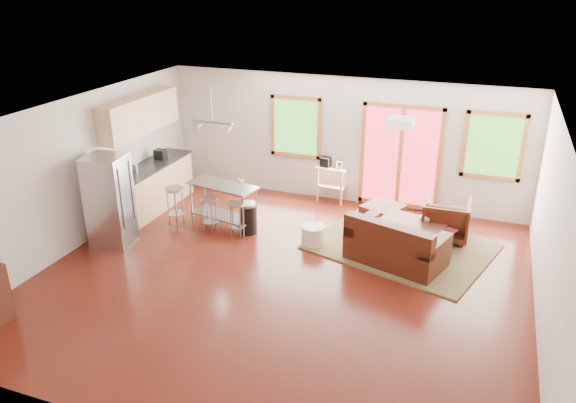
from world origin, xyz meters
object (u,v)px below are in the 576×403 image
(ottoman, at_px, (383,216))
(armchair, at_px, (446,217))
(rug, at_px, (401,247))
(refrigerator, at_px, (110,201))
(loveseat, at_px, (395,246))
(island, at_px, (223,198))
(coffee_table, at_px, (413,225))
(kitchen_cart, at_px, (332,172))

(ottoman, bearing_deg, armchair, -4.02)
(rug, relative_size, refrigerator, 1.77)
(loveseat, relative_size, refrigerator, 1.06)
(rug, height_order, island, island)
(coffee_table, relative_size, ottoman, 1.87)
(loveseat, xyz_separation_m, island, (-3.31, 0.33, 0.26))
(loveseat, height_order, island, island)
(refrigerator, height_order, kitchen_cart, refrigerator)
(loveseat, height_order, kitchen_cart, kitchen_cart)
(refrigerator, bearing_deg, armchair, 13.21)
(rug, relative_size, ottoman, 4.39)
(island, bearing_deg, armchair, 13.25)
(rug, xyz_separation_m, loveseat, (-0.01, -0.61, 0.31))
(island, bearing_deg, refrigerator, -138.75)
(ottoman, bearing_deg, island, -160.17)
(island, bearing_deg, ottoman, 19.83)
(island, height_order, kitchen_cart, kitchen_cart)
(coffee_table, relative_size, refrigerator, 0.75)
(ottoman, distance_m, kitchen_cart, 1.62)
(coffee_table, xyz_separation_m, armchair, (0.52, 0.46, 0.03))
(ottoman, relative_size, refrigerator, 0.40)
(loveseat, bearing_deg, kitchen_cart, 145.53)
(loveseat, xyz_separation_m, refrigerator, (-4.82, -0.99, 0.49))
(rug, bearing_deg, loveseat, -91.25)
(refrigerator, xyz_separation_m, island, (1.51, 1.32, -0.23))
(ottoman, relative_size, kitchen_cart, 0.70)
(armchair, relative_size, kitchen_cart, 0.88)
(loveseat, distance_m, island, 3.34)
(coffee_table, height_order, kitchen_cart, kitchen_cart)
(coffee_table, bearing_deg, rug, -126.06)
(rug, height_order, loveseat, loveseat)
(coffee_table, distance_m, island, 3.51)
(coffee_table, bearing_deg, loveseat, -101.10)
(ottoman, bearing_deg, coffee_table, -40.23)
(loveseat, distance_m, kitchen_cart, 2.88)
(rug, xyz_separation_m, ottoman, (-0.50, 0.74, 0.20))
(coffee_table, xyz_separation_m, ottoman, (-0.64, 0.54, -0.16))
(loveseat, xyz_separation_m, kitchen_cart, (-1.76, 2.25, 0.32))
(rug, xyz_separation_m, refrigerator, (-4.84, -1.60, 0.80))
(loveseat, bearing_deg, rug, 106.29)
(loveseat, bearing_deg, refrigerator, -150.86)
(armchair, distance_m, refrigerator, 5.96)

